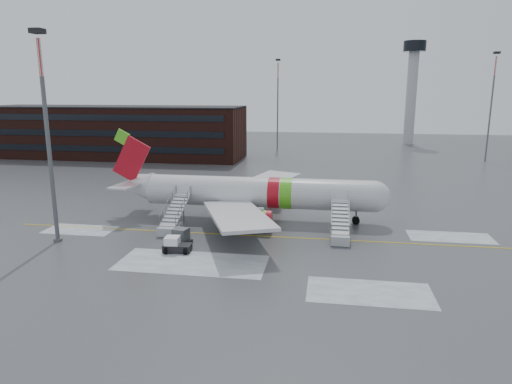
% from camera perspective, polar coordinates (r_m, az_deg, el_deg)
% --- Properties ---
extents(ground, '(260.00, 260.00, 0.00)m').
position_cam_1_polar(ground, '(51.95, 1.65, -5.24)').
color(ground, '#494C4F').
rests_on(ground, ground).
extents(airliner, '(35.03, 32.97, 11.18)m').
position_cam_1_polar(airliner, '(56.83, -0.63, -0.11)').
color(airliner, silver).
rests_on(airliner, ground).
extents(airstair_fwd, '(2.05, 7.70, 3.48)m').
position_cam_1_polar(airstair_fwd, '(50.36, 10.44, -4.76)').
color(airstair_fwd, '#ABAEB2').
rests_on(airstair_fwd, ground).
extents(airstair_aft, '(2.05, 7.70, 3.48)m').
position_cam_1_polar(airstair_aft, '(53.29, -10.45, -3.79)').
color(airstair_aft, '#B0B4B8').
rests_on(airstair_aft, ground).
extents(pushback_tug, '(2.88, 2.25, 1.58)m').
position_cam_1_polar(pushback_tug, '(46.80, -10.03, -6.56)').
color(pushback_tug, black).
rests_on(pushback_tug, ground).
extents(uld_container, '(2.29, 1.89, 1.64)m').
position_cam_1_polar(uld_container, '(49.20, -9.36, -5.50)').
color(uld_container, black).
rests_on(uld_container, ground).
extents(light_mast_near, '(1.20, 1.20, 21.83)m').
position_cam_1_polar(light_mast_near, '(51.77, -24.60, 6.48)').
color(light_mast_near, '#595B60').
rests_on(light_mast_near, ground).
extents(terminal_building, '(62.00, 16.11, 12.30)m').
position_cam_1_polar(terminal_building, '(116.43, -17.23, 7.23)').
color(terminal_building, '#3F1E16').
rests_on(terminal_building, ground).
extents(control_tower, '(6.40, 6.40, 30.00)m').
position_cam_1_polar(control_tower, '(146.00, 18.95, 13.03)').
color(control_tower, '#B2B5BA').
rests_on(control_tower, ground).
extents(light_mast_far_ne, '(1.20, 1.20, 24.25)m').
position_cam_1_polar(light_mast_far_ne, '(116.64, 27.38, 10.18)').
color(light_mast_far_ne, '#595B60').
rests_on(light_mast_far_ne, ground).
extents(light_mast_far_n, '(1.20, 1.20, 24.25)m').
position_cam_1_polar(light_mast_far_n, '(127.88, 2.73, 11.63)').
color(light_mast_far_n, '#595B60').
rests_on(light_mast_far_n, ground).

